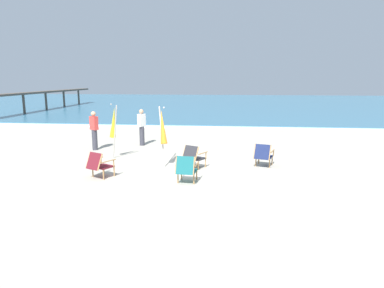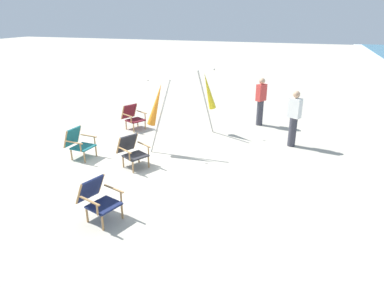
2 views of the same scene
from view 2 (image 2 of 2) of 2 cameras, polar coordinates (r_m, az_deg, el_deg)
name	(u,v)px [view 2 (image 2 of 2)]	position (r m, az deg, el deg)	size (l,w,h in m)	color
ground_plane	(129,163)	(9.07, -10.51, -3.09)	(80.00, 80.00, 0.00)	#B7AF9E
beach_chair_mid_center	(98,198)	(6.69, -15.45, -8.63)	(0.77, 0.87, 0.79)	#19234C
beach_chair_front_left	(132,116)	(11.62, -9.89, 4.60)	(0.83, 0.89, 0.81)	maroon
beach_chair_front_right	(132,150)	(8.73, -10.03, -0.99)	(0.85, 0.91, 0.80)	#28282D
beach_chair_back_left	(78,142)	(9.59, -18.43, 0.28)	(0.64, 0.73, 0.82)	#196066
umbrella_furled_orange	(156,105)	(9.26, -5.96, 6.47)	(0.43, 0.66, 2.05)	#B7B2A8
umbrella_furled_yellow	(208,92)	(10.81, 2.75, 8.69)	(0.52, 0.58, 2.06)	#B7B2A8
person_near_chairs	(261,101)	(11.95, 11.37, 7.00)	(0.39, 0.35, 1.63)	#383842
person_by_waterline	(294,118)	(10.20, 16.62, 4.13)	(0.34, 0.39, 1.63)	#383842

